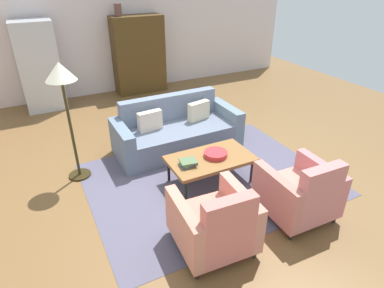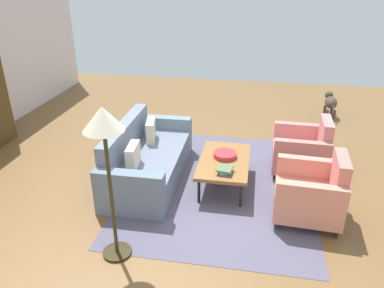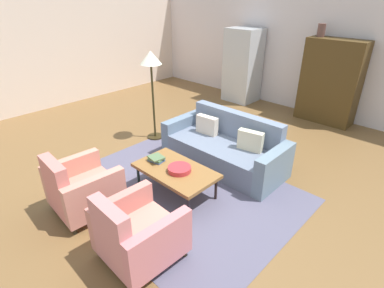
{
  "view_description": "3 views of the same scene",
  "coord_description": "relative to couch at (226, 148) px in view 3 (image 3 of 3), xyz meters",
  "views": [
    {
      "loc": [
        -1.91,
        -3.86,
        2.78
      ],
      "look_at": [
        -0.09,
        -0.27,
        0.59
      ],
      "focal_mm": 30.55,
      "sensor_mm": 36.0,
      "label": 1
    },
    {
      "loc": [
        -4.58,
        -0.82,
        2.84
      ],
      "look_at": [
        0.06,
        0.01,
        0.64
      ],
      "focal_mm": 34.68,
      "sensor_mm": 36.0,
      "label": 2
    },
    {
      "loc": [
        2.85,
        -2.97,
        2.71
      ],
      "look_at": [
        0.05,
        -0.03,
        0.63
      ],
      "focal_mm": 28.43,
      "sensor_mm": 36.0,
      "label": 3
    }
  ],
  "objects": [
    {
      "name": "ground_plane",
      "position": [
        -0.12,
        -0.74,
        -0.29
      ],
      "size": [
        11.7,
        11.7,
        0.0
      ],
      "primitive_type": "plane",
      "color": "brown"
    },
    {
      "name": "wall_back",
      "position": [
        -0.12,
        3.42,
        1.11
      ],
      "size": [
        9.75,
        0.12,
        2.8
      ],
      "primitive_type": "cube",
      "color": "silver",
      "rests_on": "ground"
    },
    {
      "name": "wall_left",
      "position": [
        -4.99,
        -0.74,
        1.11
      ],
      "size": [
        0.12,
        8.31,
        2.8
      ],
      "primitive_type": "cube",
      "color": "beige",
      "rests_on": "ground"
    },
    {
      "name": "area_rug",
      "position": [
        0.0,
        -1.14,
        -0.28
      ],
      "size": [
        3.4,
        2.6,
        0.01
      ],
      "primitive_type": "cube",
      "color": "#565268",
      "rests_on": "ground"
    },
    {
      "name": "couch",
      "position": [
        0.0,
        0.0,
        0.0
      ],
      "size": [
        2.11,
        0.92,
        0.86
      ],
      "rotation": [
        0.0,
        0.0,
        3.15
      ],
      "color": "slate",
      "rests_on": "ground"
    },
    {
      "name": "coffee_table",
      "position": [
        0.0,
        -1.19,
        0.08
      ],
      "size": [
        1.2,
        0.7,
        0.4
      ],
      "color": "black",
      "rests_on": "ground"
    },
    {
      "name": "armchair_left",
      "position": [
        -0.6,
        -2.35,
        0.06
      ],
      "size": [
        0.85,
        0.85,
        0.88
      ],
      "rotation": [
        0.0,
        0.0,
        -0.06
      ],
      "color": "#342321",
      "rests_on": "ground"
    },
    {
      "name": "armchair_right",
      "position": [
        0.6,
        -2.35,
        0.06
      ],
      "size": [
        0.83,
        0.83,
        0.88
      ],
      "rotation": [
        0.0,
        0.0,
        -0.03
      ],
      "color": "#342921",
      "rests_on": "ground"
    },
    {
      "name": "fruit_bowl",
      "position": [
        0.08,
        -1.19,
        0.15
      ],
      "size": [
        0.33,
        0.33,
        0.07
      ],
      "primitive_type": "cylinder",
      "color": "#B92D33",
      "rests_on": "coffee_table"
    },
    {
      "name": "book_stack",
      "position": [
        -0.37,
        -1.23,
        0.15
      ],
      "size": [
        0.25,
        0.23,
        0.07
      ],
      "color": "#3C5B91",
      "rests_on": "coffee_table"
    },
    {
      "name": "cabinet",
      "position": [
        0.43,
        3.07,
        0.61
      ],
      "size": [
        1.2,
        0.51,
        1.8
      ],
      "color": "#483316",
      "rests_on": "ground"
    },
    {
      "name": "vase_tall",
      "position": [
        0.03,
        3.07,
        1.64
      ],
      "size": [
        0.16,
        0.16,
        0.27
      ],
      "primitive_type": "cylinder",
      "color": "brown",
      "rests_on": "cabinet"
    },
    {
      "name": "refrigerator",
      "position": [
        -1.81,
        2.97,
        0.64
      ],
      "size": [
        0.8,
        0.73,
        1.85
      ],
      "color": "#B7BABF",
      "rests_on": "ground"
    },
    {
      "name": "floor_lamp",
      "position": [
        -1.67,
        -0.17,
        1.16
      ],
      "size": [
        0.4,
        0.4,
        1.72
      ],
      "color": "#2D230F",
      "rests_on": "ground"
    }
  ]
}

